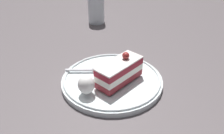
{
  "coord_description": "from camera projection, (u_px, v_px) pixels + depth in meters",
  "views": [
    {
      "loc": [
        -0.41,
        -0.35,
        0.37
      ],
      "look_at": [
        -0.02,
        -0.02,
        0.05
      ],
      "focal_mm": 40.4,
      "sensor_mm": 36.0,
      "label": 1
    }
  ],
  "objects": [
    {
      "name": "ground_plane",
      "position": [
        109.0,
        77.0,
        0.66
      ],
      "size": [
        2.4,
        2.4,
        0.0
      ],
      "primitive_type": "plane",
      "color": "#544C4E"
    },
    {
      "name": "dessert_plate",
      "position": [
        112.0,
        80.0,
        0.63
      ],
      "size": [
        0.25,
        0.25,
        0.02
      ],
      "color": "white",
      "rests_on": "ground_plane"
    },
    {
      "name": "fork",
      "position": [
        88.0,
        70.0,
        0.65
      ],
      "size": [
        0.08,
        0.09,
        0.0
      ],
      "color": "silver",
      "rests_on": "dessert_plate"
    },
    {
      "name": "drink_glass_near",
      "position": [
        96.0,
        10.0,
        0.95
      ],
      "size": [
        0.06,
        0.06,
        0.11
      ],
      "color": "silver",
      "rests_on": "ground_plane"
    },
    {
      "name": "cake_slice",
      "position": [
        119.0,
        71.0,
        0.6
      ],
      "size": [
        0.12,
        0.06,
        0.07
      ],
      "color": "maroon",
      "rests_on": "dessert_plate"
    },
    {
      "name": "whipped_cream_dollop",
      "position": [
        86.0,
        85.0,
        0.56
      ],
      "size": [
        0.04,
        0.04,
        0.04
      ],
      "primitive_type": "ellipsoid",
      "color": "white",
      "rests_on": "dessert_plate"
    }
  ]
}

